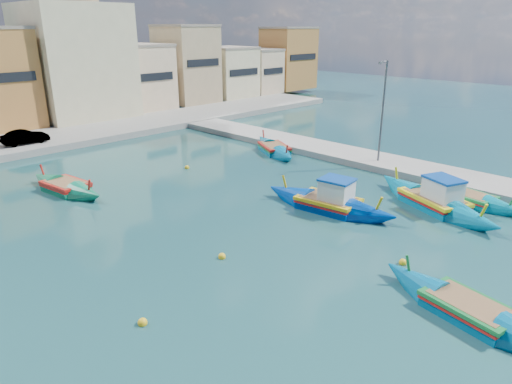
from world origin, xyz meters
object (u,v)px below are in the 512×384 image
luzzu_turquoise_cabin (434,202)px  luzzu_cyan_mid (274,150)px  luzzu_cyan_south (469,199)px  church_block (73,44)px  luzzu_blue_cabin (329,204)px  quay_street_lamp (382,111)px  luzzu_green (66,188)px  luzzu_blue_south (468,311)px

luzzu_turquoise_cabin → luzzu_cyan_mid: bearing=79.9°
luzzu_cyan_south → luzzu_cyan_mid: bearing=88.5°
church_block → luzzu_turquoise_cabin: church_block is taller
luzzu_blue_cabin → luzzu_cyan_south: size_ratio=1.25×
luzzu_turquoise_cabin → luzzu_cyan_south: 2.61m
church_block → quay_street_lamp: 35.04m
luzzu_cyan_south → quay_street_lamp: bearing=70.4°
quay_street_lamp → luzzu_cyan_mid: bearing=105.9°
luzzu_turquoise_cabin → luzzu_cyan_mid: 15.70m
church_block → luzzu_green: 26.60m
church_block → luzzu_blue_south: 47.90m
luzzu_turquoise_cabin → luzzu_cyan_south: luzzu_turquoise_cabin is taller
luzzu_green → luzzu_cyan_south: luzzu_green is taller
luzzu_blue_south → luzzu_cyan_south: 12.85m
luzzu_blue_cabin → luzzu_cyan_south: (6.98, -5.56, -0.15)m
church_block → luzzu_blue_cabin: church_block is taller
luzzu_turquoise_cabin → luzzu_cyan_mid: size_ratio=1.22×
church_block → quay_street_lamp: bearing=-77.7°
luzzu_blue_cabin → quay_street_lamp: bearing=14.4°
luzzu_turquoise_cabin → luzzu_blue_cabin: 6.38m
church_block → luzzu_blue_cabin: 37.49m
quay_street_lamp → luzzu_blue_south: 19.95m
quay_street_lamp → luzzu_green: 23.03m
luzzu_green → luzzu_blue_cabin: bearing=-56.1°
church_block → luzzu_turquoise_cabin: (2.26, -40.87, -8.03)m
church_block → luzzu_cyan_south: size_ratio=2.68×
quay_street_lamp → luzzu_green: (-19.42, 11.69, -4.08)m
quay_street_lamp → luzzu_blue_south: (-14.92, -12.60, -4.10)m
church_block → luzzu_cyan_mid: size_ratio=2.36×
church_block → luzzu_cyan_mid: bearing=-78.9°
luzzu_blue_cabin → luzzu_cyan_mid: bearing=56.3°
luzzu_cyan_mid → quay_street_lamp: bearing=-74.1°
luzzu_turquoise_cabin → luzzu_blue_south: bearing=-149.5°
quay_street_lamp → luzzu_cyan_south: (-2.88, -8.10, -4.11)m
quay_street_lamp → church_block: bearing=102.3°
luzzu_turquoise_cabin → luzzu_green: 23.39m
luzzu_turquoise_cabin → luzzu_cyan_south: (2.30, -1.22, -0.15)m
quay_street_lamp → luzzu_turquoise_cabin: (-5.19, -6.87, -3.96)m
luzzu_cyan_mid → luzzu_cyan_south: 16.69m
quay_street_lamp → luzzu_turquoise_cabin: size_ratio=0.81×
luzzu_blue_cabin → luzzu_cyan_mid: luzzu_blue_cabin is taller
quay_street_lamp → luzzu_blue_cabin: quay_street_lamp is taller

